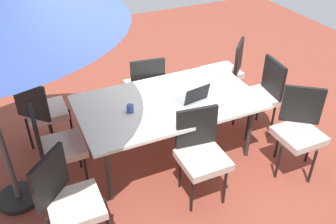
{
  "coord_description": "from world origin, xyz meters",
  "views": [
    {
      "loc": [
        1.44,
        3.16,
        2.95
      ],
      "look_at": [
        0.0,
        0.0,
        0.62
      ],
      "focal_mm": 39.25,
      "sensor_mm": 36.0,
      "label": 1
    }
  ],
  "objects_px": {
    "chair_southeast": "(42,110)",
    "chair_north": "(201,151)",
    "laptop": "(193,97)",
    "dining_table": "(168,104)",
    "chair_west": "(261,93)",
    "cup": "(130,109)",
    "chair_northeast": "(68,199)",
    "chair_northwest": "(299,127)",
    "chair_southwest": "(227,69)",
    "chair_east": "(55,144)",
    "chair_south": "(146,85)"
  },
  "relations": [
    {
      "from": "chair_west",
      "to": "cup",
      "type": "bearing_deg",
      "value": -82.85
    },
    {
      "from": "chair_northeast",
      "to": "laptop",
      "type": "relative_size",
      "value": 2.75
    },
    {
      "from": "chair_northeast",
      "to": "cup",
      "type": "relative_size",
      "value": 11.49
    },
    {
      "from": "dining_table",
      "to": "chair_northeast",
      "type": "xyz_separation_m",
      "value": [
        1.31,
        0.79,
        -0.17
      ]
    },
    {
      "from": "chair_northwest",
      "to": "laptop",
      "type": "xyz_separation_m",
      "value": [
        0.98,
        -0.68,
        0.26
      ]
    },
    {
      "from": "chair_south",
      "to": "chair_east",
      "type": "distance_m",
      "value": 1.52
    },
    {
      "from": "chair_southeast",
      "to": "chair_northeast",
      "type": "distance_m",
      "value": 1.54
    },
    {
      "from": "chair_north",
      "to": "cup",
      "type": "height_order",
      "value": "chair_north"
    },
    {
      "from": "chair_southeast",
      "to": "laptop",
      "type": "xyz_separation_m",
      "value": [
        -1.55,
        0.87,
        0.26
      ]
    },
    {
      "from": "chair_northwest",
      "to": "laptop",
      "type": "height_order",
      "value": "laptop"
    },
    {
      "from": "chair_south",
      "to": "laptop",
      "type": "xyz_separation_m",
      "value": [
        -0.21,
        0.91,
        0.26
      ]
    },
    {
      "from": "chair_west",
      "to": "laptop",
      "type": "relative_size",
      "value": 2.75
    },
    {
      "from": "chair_south",
      "to": "chair_east",
      "type": "relative_size",
      "value": 1.0
    },
    {
      "from": "chair_southeast",
      "to": "laptop",
      "type": "height_order",
      "value": "laptop"
    },
    {
      "from": "chair_southeast",
      "to": "chair_northwest",
      "type": "bearing_deg",
      "value": -165.39
    },
    {
      "from": "chair_southeast",
      "to": "laptop",
      "type": "distance_m",
      "value": 1.79
    },
    {
      "from": "dining_table",
      "to": "chair_east",
      "type": "relative_size",
      "value": 2.06
    },
    {
      "from": "dining_table",
      "to": "laptop",
      "type": "distance_m",
      "value": 0.29
    },
    {
      "from": "chair_northwest",
      "to": "chair_west",
      "type": "bearing_deg",
      "value": 122.91
    },
    {
      "from": "chair_north",
      "to": "chair_northwest",
      "type": "xyz_separation_m",
      "value": [
        -1.19,
        0.09,
        0.0
      ]
    },
    {
      "from": "chair_west",
      "to": "cup",
      "type": "relative_size",
      "value": 11.49
    },
    {
      "from": "chair_west",
      "to": "chair_northeast",
      "type": "relative_size",
      "value": 1.0
    },
    {
      "from": "chair_south",
      "to": "chair_east",
      "type": "height_order",
      "value": "same"
    },
    {
      "from": "chair_south",
      "to": "chair_north",
      "type": "bearing_deg",
      "value": 98.52
    },
    {
      "from": "chair_north",
      "to": "chair_south",
      "type": "bearing_deg",
      "value": 97.02
    },
    {
      "from": "chair_southeast",
      "to": "chair_north",
      "type": "height_order",
      "value": "same"
    },
    {
      "from": "chair_west",
      "to": "chair_northwest",
      "type": "height_order",
      "value": "same"
    },
    {
      "from": "chair_west",
      "to": "chair_northeast",
      "type": "bearing_deg",
      "value": -67.1
    },
    {
      "from": "chair_north",
      "to": "chair_east",
      "type": "xyz_separation_m",
      "value": [
        1.32,
        -0.73,
        0.0
      ]
    },
    {
      "from": "chair_northwest",
      "to": "chair_northeast",
      "type": "bearing_deg",
      "value": -143.26
    },
    {
      "from": "chair_southwest",
      "to": "chair_northeast",
      "type": "bearing_deg",
      "value": -15.77
    },
    {
      "from": "laptop",
      "to": "dining_table",
      "type": "bearing_deg",
      "value": -34.67
    },
    {
      "from": "chair_northeast",
      "to": "dining_table",
      "type": "bearing_deg",
      "value": -14.37
    },
    {
      "from": "dining_table",
      "to": "chair_east",
      "type": "distance_m",
      "value": 1.29
    },
    {
      "from": "dining_table",
      "to": "chair_southwest",
      "type": "relative_size",
      "value": 2.06
    },
    {
      "from": "chair_west",
      "to": "laptop",
      "type": "bearing_deg",
      "value": -78.13
    },
    {
      "from": "dining_table",
      "to": "chair_southwest",
      "type": "bearing_deg",
      "value": -149.73
    },
    {
      "from": "chair_southeast",
      "to": "chair_west",
      "type": "relative_size",
      "value": 1.0
    },
    {
      "from": "chair_southeast",
      "to": "chair_north",
      "type": "bearing_deg",
      "value": 178.8
    },
    {
      "from": "chair_south",
      "to": "dining_table",
      "type": "bearing_deg",
      "value": 95.38
    },
    {
      "from": "chair_south",
      "to": "chair_west",
      "type": "bearing_deg",
      "value": 155.26
    },
    {
      "from": "chair_south",
      "to": "chair_northwest",
      "type": "bearing_deg",
      "value": 135.17
    },
    {
      "from": "chair_northeast",
      "to": "cup",
      "type": "height_order",
      "value": "chair_northeast"
    },
    {
      "from": "dining_table",
      "to": "chair_northeast",
      "type": "relative_size",
      "value": 2.06
    },
    {
      "from": "chair_southeast",
      "to": "cup",
      "type": "xyz_separation_m",
      "value": [
        -0.83,
        0.79,
        0.26
      ]
    },
    {
      "from": "chair_north",
      "to": "chair_west",
      "type": "distance_m",
      "value": 1.42
    },
    {
      "from": "chair_east",
      "to": "chair_northwest",
      "type": "bearing_deg",
      "value": -107.56
    },
    {
      "from": "chair_southeast",
      "to": "chair_northwest",
      "type": "height_order",
      "value": "same"
    },
    {
      "from": "chair_north",
      "to": "chair_west",
      "type": "relative_size",
      "value": 1.0
    },
    {
      "from": "dining_table",
      "to": "chair_north",
      "type": "height_order",
      "value": "chair_north"
    }
  ]
}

